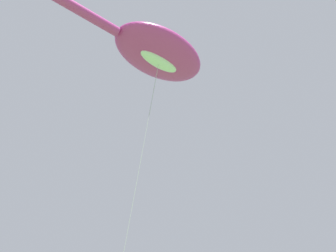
# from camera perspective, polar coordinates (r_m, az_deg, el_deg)

# --- Properties ---
(big_show_kite) EXTENTS (10.97, 6.03, 19.45)m
(big_show_kite) POSITION_cam_1_polar(r_m,az_deg,el_deg) (23.33, -1.84, 10.21)
(big_show_kite) COLOR #CC3899
(big_show_kite) RESTS_ON ground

